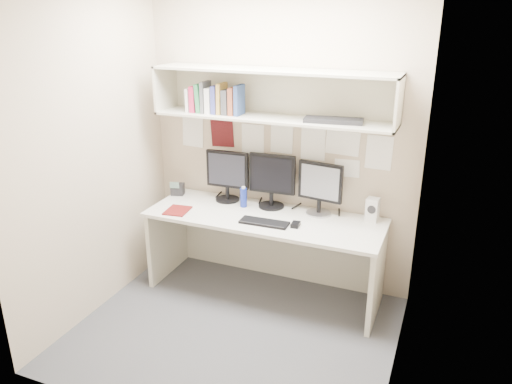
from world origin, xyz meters
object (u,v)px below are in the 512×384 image
at_px(monitor_right, 320,186).
at_px(maroon_notebook, 177,211).
at_px(monitor_left, 227,174).
at_px(speaker, 372,210).
at_px(monitor_center, 272,179).
at_px(keyboard, 264,223).
at_px(desk_phone, 178,189).
at_px(desk, 264,254).

relative_size(monitor_right, maroon_notebook, 1.96).
xyz_separation_m(monitor_left, speaker, (1.30, 0.01, -0.15)).
bearing_deg(monitor_center, keyboard, -81.47).
bearing_deg(desk_phone, keyboard, -34.06).
relative_size(desk, desk_phone, 14.47).
relative_size(monitor_right, desk_phone, 3.24).
bearing_deg(desk_phone, monitor_right, -13.80).
bearing_deg(speaker, desk, -159.47).
bearing_deg(maroon_notebook, monitor_center, 23.36).
bearing_deg(maroon_notebook, desk_phone, 113.46).
height_order(monitor_right, maroon_notebook, monitor_right).
height_order(monitor_center, maroon_notebook, monitor_center).
bearing_deg(keyboard, desk_phone, 160.40).
relative_size(desk, monitor_left, 4.37).
height_order(desk, monitor_right, monitor_right).
height_order(monitor_left, desk_phone, monitor_left).
distance_m(monitor_center, maroon_notebook, 0.86).
height_order(desk, maroon_notebook, maroon_notebook).
bearing_deg(keyboard, desk, 108.67).
height_order(monitor_left, keyboard, monitor_left).
bearing_deg(keyboard, maroon_notebook, -178.97).
distance_m(speaker, maroon_notebook, 1.64).
bearing_deg(maroon_notebook, speaker, 8.31).
distance_m(desk, monitor_center, 0.66).
relative_size(keyboard, speaker, 2.03).
distance_m(monitor_right, speaker, 0.47).
xyz_separation_m(monitor_left, monitor_center, (0.43, -0.00, 0.01)).
bearing_deg(monitor_left, desk, -29.00).
bearing_deg(desk, desk_phone, 169.87).
distance_m(monitor_left, keyboard, 0.67).
height_order(desk, desk_phone, desk_phone).
height_order(monitor_center, speaker, monitor_center).
bearing_deg(monitor_left, monitor_right, -2.73).
bearing_deg(keyboard, monitor_center, 100.01).
relative_size(desk, speaker, 10.20).
xyz_separation_m(monitor_right, keyboard, (-0.35, -0.38, -0.24)).
height_order(monitor_left, monitor_center, monitor_center).
distance_m(monitor_left, speaker, 1.31).
height_order(monitor_right, speaker, monitor_right).
bearing_deg(speaker, desk_phone, -172.67).
relative_size(monitor_center, desk_phone, 3.43).
relative_size(desk, monitor_center, 4.22).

